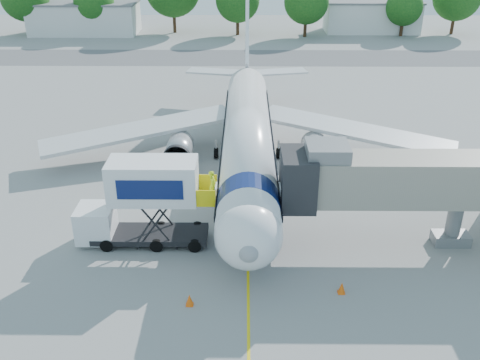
{
  "coord_description": "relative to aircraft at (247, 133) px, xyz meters",
  "views": [
    {
      "loc": [
        -0.23,
        -35.07,
        18.07
      ],
      "look_at": [
        -0.51,
        -4.74,
        3.2
      ],
      "focal_mm": 40.0,
      "sensor_mm": 36.0,
      "label": 1
    }
  ],
  "objects": [
    {
      "name": "jet_bridge",
      "position": [
        7.99,
        -11.12,
        1.39
      ],
      "size": [
        13.9,
        3.2,
        6.6
      ],
      "color": "gray",
      "rests_on": "ground"
    },
    {
      "name": "outbuilding_left",
      "position": [
        -28.0,
        55.88,
        -0.29
      ],
      "size": [
        18.4,
        8.4,
        5.3
      ],
      "color": "silver",
      "rests_on": "ground"
    },
    {
      "name": "safety_cone_b",
      "position": [
        -3.05,
        -17.13,
        -2.63
      ],
      "size": [
        0.42,
        0.42,
        0.66
      ],
      "color": "#FC5D0D",
      "rests_on": "ground"
    },
    {
      "name": "tree_f",
      "position": [
        26.45,
        54.04,
        1.78
      ],
      "size": [
        6.12,
        6.12,
        7.8
      ],
      "color": "#382314",
      "rests_on": "ground"
    },
    {
      "name": "aircraft",
      "position": [
        0.0,
        0.0,
        0.0
      ],
      "size": [
        34.17,
        37.73,
        11.35
      ],
      "color": "white",
      "rests_on": "ground"
    },
    {
      "name": "tree_e",
      "position": [
        9.94,
        53.22,
        2.79
      ],
      "size": [
        7.41,
        7.41,
        9.45
      ],
      "color": "#382314",
      "rests_on": "ground"
    },
    {
      "name": "safety_cone_a",
      "position": [
        5.0,
        -16.06,
        -2.63
      ],
      "size": [
        0.42,
        0.42,
        0.67
      ],
      "color": "#FC5D0D",
      "rests_on": "ground"
    },
    {
      "name": "ground",
      "position": [
        0.0,
        -4.12,
        -2.95
      ],
      "size": [
        160.0,
        160.0,
        0.0
      ],
      "primitive_type": "plane",
      "color": "gray",
      "rests_on": "ground"
    },
    {
      "name": "outbuilding_right",
      "position": [
        22.0,
        57.88,
        -0.29
      ],
      "size": [
        16.4,
        7.4,
        5.3
      ],
      "color": "silver",
      "rests_on": "ground"
    },
    {
      "name": "tree_b",
      "position": [
        -25.7,
        54.46,
        2.28
      ],
      "size": [
        6.75,
        6.75,
        8.61
      ],
      "color": "#382314",
      "rests_on": "ground"
    },
    {
      "name": "guidance_line",
      "position": [
        0.0,
        -4.12,
        -2.94
      ],
      "size": [
        0.15,
        70.0,
        0.01
      ],
      "primitive_type": "cube",
      "color": "yellow",
      "rests_on": "ground"
    },
    {
      "name": "tree_d",
      "position": [
        -1.49,
        54.78,
        2.78
      ],
      "size": [
        7.41,
        7.41,
        9.45
      ],
      "color": "#382314",
      "rests_on": "ground"
    },
    {
      "name": "catering_hiloader",
      "position": [
        -6.26,
        -11.12,
        -0.19
      ],
      "size": [
        8.53,
        2.44,
        5.5
      ],
      "color": "black",
      "rests_on": "ground"
    },
    {
      "name": "taxiway_strip",
      "position": [
        0.0,
        37.88,
        -2.94
      ],
      "size": [
        120.0,
        10.0,
        0.01
      ],
      "primitive_type": "cube",
      "color": "#59595B",
      "rests_on": "ground"
    }
  ]
}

